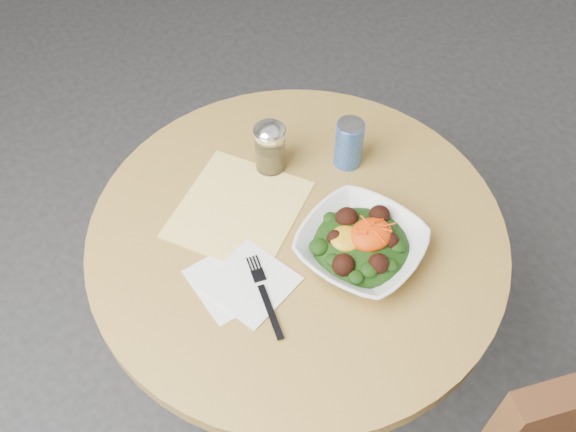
{
  "coord_description": "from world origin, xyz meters",
  "views": [
    {
      "loc": [
        -0.47,
        -0.67,
        1.86
      ],
      "look_at": [
        -0.02,
        0.0,
        0.81
      ],
      "focal_mm": 40.0,
      "sensor_mm": 36.0,
      "label": 1
    }
  ],
  "objects": [
    {
      "name": "spice_shaker",
      "position": [
        0.05,
        0.19,
        0.81
      ],
      "size": [
        0.07,
        0.07,
        0.13
      ],
      "color": "silver",
      "rests_on": "table"
    },
    {
      "name": "table",
      "position": [
        0.0,
        0.0,
        0.55
      ],
      "size": [
        0.9,
        0.9,
        0.75
      ],
      "color": "black",
      "rests_on": "ground"
    },
    {
      "name": "beverage_can",
      "position": [
        0.21,
        0.1,
        0.81
      ],
      "size": [
        0.06,
        0.06,
        0.12
      ],
      "color": "navy",
      "rests_on": "table"
    },
    {
      "name": "cloth_napkin",
      "position": [
        -0.08,
        0.12,
        0.75
      ],
      "size": [
        0.37,
        0.36,
        0.0
      ],
      "primitive_type": "cube",
      "rotation": [
        0.0,
        0.0,
        0.57
      ],
      "color": "yellow",
      "rests_on": "table"
    },
    {
      "name": "fork",
      "position": [
        -0.14,
        -0.1,
        0.76
      ],
      "size": [
        0.07,
        0.2,
        0.0
      ],
      "color": "black",
      "rests_on": "table"
    },
    {
      "name": "paper_napkins",
      "position": [
        -0.17,
        -0.05,
        0.75
      ],
      "size": [
        0.2,
        0.2,
        0.0
      ],
      "color": "white",
      "rests_on": "table"
    },
    {
      "name": "ground",
      "position": [
        0.0,
        0.0,
        0.0
      ],
      "size": [
        6.0,
        6.0,
        0.0
      ],
      "primitive_type": "plane",
      "color": "#2C2B2E",
      "rests_on": "ground"
    },
    {
      "name": "salad_bowl",
      "position": [
        0.07,
        -0.12,
        0.78
      ],
      "size": [
        0.32,
        0.32,
        0.09
      ],
      "color": "white",
      "rests_on": "table"
    }
  ]
}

